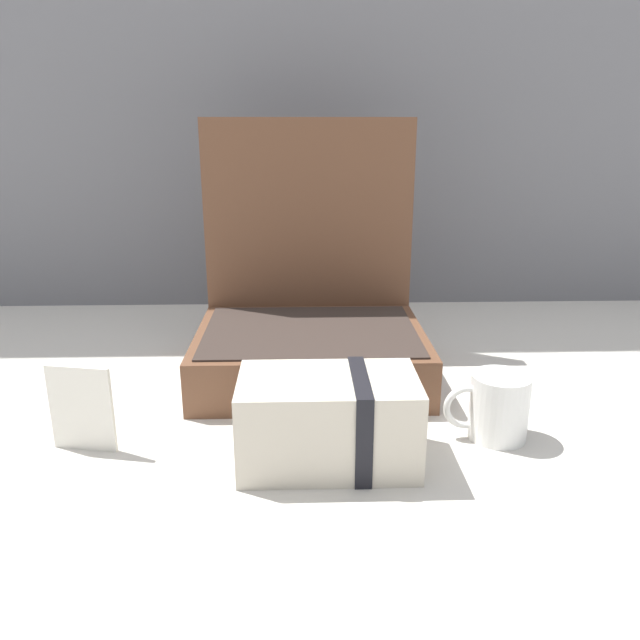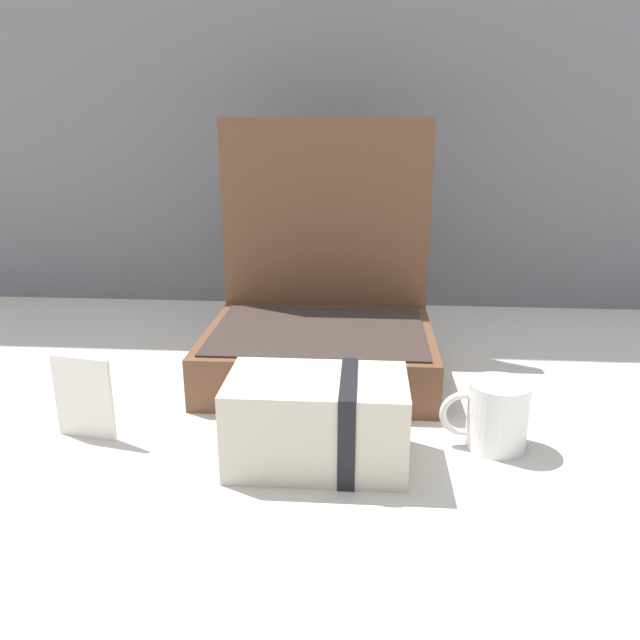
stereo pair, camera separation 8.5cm
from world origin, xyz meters
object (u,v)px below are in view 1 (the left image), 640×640
open_suitcase (310,318)px  coffee_mug (497,407)px  cream_toiletry_bag (331,420)px  info_card_left (81,409)px

open_suitcase → coffee_mug: bearing=-45.9°
open_suitcase → cream_toiletry_bag: (0.02, -0.30, -0.03)m
cream_toiletry_bag → coffee_mug: (0.22, 0.05, -0.01)m
info_card_left → coffee_mug: bearing=12.8°
open_suitcase → cream_toiletry_bag: size_ratio=1.89×
coffee_mug → cream_toiletry_bag: bearing=-166.4°
cream_toiletry_bag → coffee_mug: bearing=13.6°
info_card_left → open_suitcase: bearing=53.3°
open_suitcase → coffee_mug: (0.24, -0.25, -0.05)m
coffee_mug → info_card_left: 0.54m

